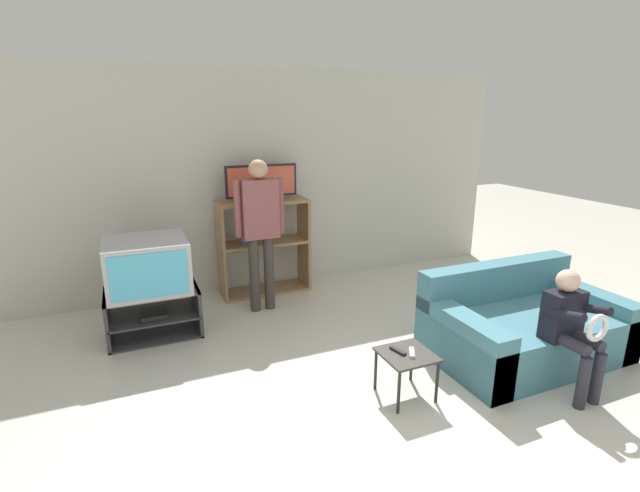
% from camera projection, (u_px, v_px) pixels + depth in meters
% --- Properties ---
extents(ground_plane, '(18.00, 18.00, 0.00)m').
position_uv_depth(ground_plane, '(437.00, 465.00, 2.85)').
color(ground_plane, beige).
extents(wall_back, '(6.40, 0.06, 2.60)m').
position_uv_depth(wall_back, '(267.00, 181.00, 5.55)').
color(wall_back, beige).
rests_on(wall_back, ground_plane).
extents(tv_stand, '(0.85, 0.56, 0.46)m').
position_uv_depth(tv_stand, '(154.00, 313.00, 4.47)').
color(tv_stand, '#38383D').
rests_on(tv_stand, ground_plane).
extents(television_main, '(0.74, 0.68, 0.49)m').
position_uv_depth(television_main, '(147.00, 265.00, 4.35)').
color(television_main, '#B2B2B7').
rests_on(television_main, tv_stand).
extents(media_shelf, '(1.04, 0.39, 1.12)m').
position_uv_depth(media_shelf, '(264.00, 246.00, 5.47)').
color(media_shelf, '#9E7A51').
rests_on(media_shelf, ground_plane).
extents(television_flat, '(0.83, 0.20, 0.41)m').
position_uv_depth(television_flat, '(262.00, 184.00, 5.27)').
color(television_flat, black).
rests_on(television_flat, media_shelf).
extents(snack_table, '(0.38, 0.38, 0.36)m').
position_uv_depth(snack_table, '(407.00, 359.00, 3.46)').
color(snack_table, '#38332D').
rests_on(snack_table, ground_plane).
extents(remote_control_black, '(0.07, 0.15, 0.02)m').
position_uv_depth(remote_control_black, '(398.00, 351.00, 3.47)').
color(remote_control_black, '#232328').
rests_on(remote_control_black, snack_table).
extents(remote_control_white, '(0.11, 0.14, 0.02)m').
position_uv_depth(remote_control_white, '(412.00, 352.00, 3.44)').
color(remote_control_white, silver).
rests_on(remote_control_white, snack_table).
extents(couch, '(1.65, 1.00, 0.75)m').
position_uv_depth(couch, '(522.00, 327.00, 4.11)').
color(couch, teal).
rests_on(couch, ground_plane).
extents(person_standing_adult, '(0.53, 0.20, 1.63)m').
position_uv_depth(person_standing_adult, '(260.00, 221.00, 4.84)').
color(person_standing_adult, '#3D3833').
rests_on(person_standing_adult, ground_plane).
extents(person_seated_child, '(0.33, 0.43, 0.96)m').
position_uv_depth(person_seated_child, '(571.00, 323.00, 3.47)').
color(person_seated_child, '#2D2D38').
rests_on(person_seated_child, ground_plane).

